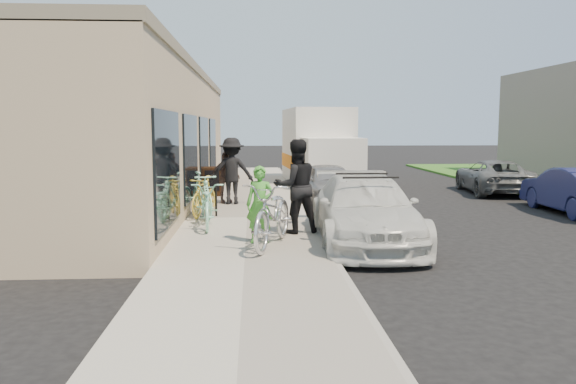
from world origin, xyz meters
name	(u,v)px	position (x,y,z in m)	size (l,w,h in m)	color
ground	(347,248)	(0.00, 0.00, 0.00)	(120.00, 120.00, 0.00)	black
sidewalk	(247,220)	(-2.00, 3.00, 0.07)	(3.00, 34.00, 0.15)	#9F9B8F
curb	(309,220)	(-0.45, 3.00, 0.07)	(0.12, 34.00, 0.13)	gray
storefront	(150,135)	(-5.24, 7.99, 2.12)	(3.60, 20.00, 4.22)	tan
bike_rack	(211,199)	(-2.89, 3.01, 0.62)	(0.26, 0.51, 0.77)	black
sandwich_board	(212,181)	(-3.18, 7.33, 0.63)	(0.61, 0.61, 0.94)	black
sedan_white	(365,211)	(0.43, 0.36, 0.69)	(2.14, 4.86, 1.43)	silver
sedan_silver	(329,183)	(0.53, 6.70, 0.63)	(1.48, 3.69, 1.26)	gray
moving_truck	(319,151)	(0.87, 12.06, 1.39)	(2.80, 6.53, 3.14)	silver
far_car_blue	(575,190)	(7.00, 4.00, 0.65)	(1.37, 3.93, 1.29)	#171B46
far_car_gray	(493,177)	(6.82, 8.84, 0.60)	(1.99, 4.32, 1.20)	#545759
tandem_bike	(274,214)	(-1.47, -0.43, 0.76)	(0.81, 2.33, 1.22)	silver
woman_rider	(260,205)	(-1.72, -0.10, 0.90)	(0.55, 0.36, 1.50)	green
man_standing	(296,186)	(-0.95, 0.91, 1.14)	(0.96, 0.75, 1.98)	black
cruiser_bike_a	(202,195)	(-3.13, 3.07, 0.71)	(0.53, 1.87, 1.12)	#9CE9CA
cruiser_bike_b	(208,204)	(-2.87, 1.66, 0.67)	(0.69, 1.97, 1.04)	#9CE9CA
cruiser_bike_c	(204,196)	(-3.08, 3.27, 0.65)	(0.47, 1.67, 1.01)	gold
bystander_a	(232,171)	(-2.46, 5.48, 1.12)	(1.25, 0.72, 1.93)	black
bystander_b	(225,177)	(-2.68, 5.73, 0.90)	(0.88, 0.37, 1.51)	brown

